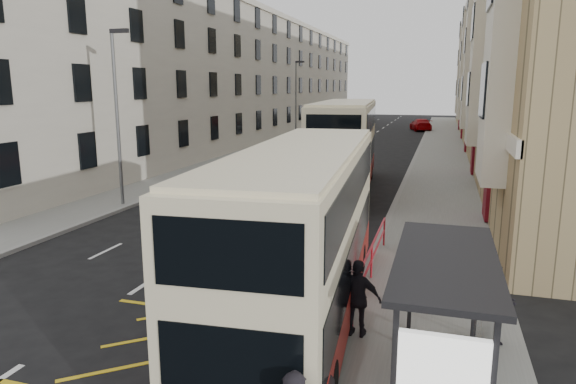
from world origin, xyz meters
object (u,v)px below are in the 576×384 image
(car_silver, at_px, (346,129))
(double_decker_rear, at_px, (345,146))
(bus_shelter, at_px, (453,308))
(double_decker_front, at_px, (303,235))
(street_lamp_near, at_px, (118,109))
(car_red, at_px, (421,125))
(pedestrian_mid, at_px, (493,304))
(pedestrian_far, at_px, (358,298))
(car_dark, at_px, (347,122))
(street_lamp_far, at_px, (296,97))
(white_van, at_px, (306,136))

(car_silver, bearing_deg, double_decker_rear, -80.40)
(bus_shelter, relative_size, double_decker_front, 0.39)
(street_lamp_near, height_order, car_red, street_lamp_near)
(pedestrian_mid, xyz_separation_m, pedestrian_far, (-2.83, -0.47, -0.03))
(car_dark, bearing_deg, car_red, -37.70)
(double_decker_front, xyz_separation_m, car_silver, (-8.12, 49.42, -1.45))
(street_lamp_far, distance_m, car_silver, 11.33)
(street_lamp_near, distance_m, pedestrian_mid, 18.60)
(street_lamp_far, height_order, pedestrian_mid, street_lamp_far)
(pedestrian_mid, height_order, pedestrian_far, pedestrian_mid)
(double_decker_rear, bearing_deg, car_dark, 94.68)
(pedestrian_mid, height_order, car_silver, pedestrian_mid)
(double_decker_rear, relative_size, pedestrian_far, 7.04)
(street_lamp_near, relative_size, street_lamp_far, 1.00)
(pedestrian_mid, relative_size, white_van, 0.32)
(pedestrian_mid, distance_m, car_silver, 51.10)
(bus_shelter, bearing_deg, pedestrian_far, 127.48)
(double_decker_front, relative_size, pedestrian_mid, 6.01)
(double_decker_rear, xyz_separation_m, white_van, (-8.16, 22.39, -1.68))
(street_lamp_far, height_order, double_decker_front, street_lamp_far)
(bus_shelter, height_order, pedestrian_far, bus_shelter)
(car_silver, relative_size, car_red, 0.80)
(white_van, xyz_separation_m, car_dark, (0.00, 22.92, -0.13))
(bus_shelter, height_order, street_lamp_far, street_lamp_far)
(double_decker_front, height_order, pedestrian_mid, double_decker_front)
(street_lamp_near, distance_m, car_silver, 40.46)
(car_red, bearing_deg, double_decker_front, 77.13)
(bus_shelter, height_order, street_lamp_near, street_lamp_near)
(pedestrian_mid, distance_m, car_red, 58.42)
(double_decker_rear, xyz_separation_m, car_dark, (-8.16, 45.30, -1.81))
(street_lamp_far, height_order, car_dark, street_lamp_far)
(street_lamp_near, xyz_separation_m, car_silver, (3.23, 40.14, -3.90))
(street_lamp_near, bearing_deg, bus_shelter, -40.14)
(street_lamp_near, relative_size, car_silver, 1.86)
(car_red, bearing_deg, street_lamp_far, 45.85)
(pedestrian_far, bearing_deg, white_van, -69.37)
(car_dark, relative_size, car_red, 0.75)
(street_lamp_near, xyz_separation_m, pedestrian_mid, (15.62, -9.44, -3.58))
(double_decker_front, xyz_separation_m, double_decker_rear, (-2.04, 16.28, 0.29))
(car_silver, xyz_separation_m, car_red, (8.29, 8.70, 0.05))
(car_dark, bearing_deg, bus_shelter, -97.36)
(street_lamp_near, distance_m, white_van, 29.66)
(double_decker_rear, xyz_separation_m, car_silver, (-6.08, 33.13, -1.74))
(car_dark, bearing_deg, double_decker_front, -99.78)
(double_decker_front, bearing_deg, double_decker_rear, 92.80)
(pedestrian_mid, height_order, car_dark, pedestrian_mid)
(car_red, bearing_deg, double_decker_rear, 74.28)
(pedestrian_mid, bearing_deg, car_red, 90.40)
(bus_shelter, bearing_deg, car_red, 92.97)
(bus_shelter, height_order, car_dark, bus_shelter)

